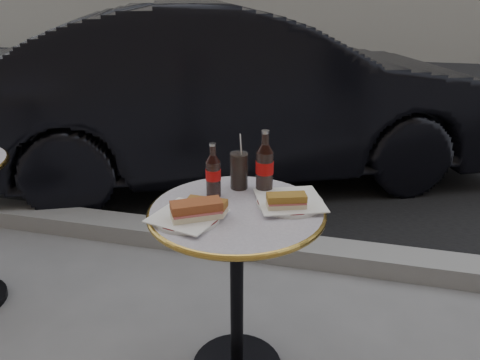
% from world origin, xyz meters
% --- Properties ---
extents(asphalt_road, '(40.00, 8.00, 0.00)m').
position_xyz_m(asphalt_road, '(0.00, 5.00, 0.00)').
color(asphalt_road, black).
rests_on(asphalt_road, ground).
extents(curb, '(40.00, 0.20, 0.12)m').
position_xyz_m(curb, '(0.00, 0.90, 0.05)').
color(curb, gray).
rests_on(curb, ground).
extents(bistro_table, '(0.62, 0.62, 0.73)m').
position_xyz_m(bistro_table, '(0.00, 0.00, 0.37)').
color(bistro_table, '#BAB2C4').
rests_on(bistro_table, ground).
extents(plate_left, '(0.29, 0.29, 0.01)m').
position_xyz_m(plate_left, '(-0.14, -0.12, 0.74)').
color(plate_left, silver).
rests_on(plate_left, bistro_table).
extents(plate_right, '(0.28, 0.28, 0.01)m').
position_xyz_m(plate_right, '(0.17, 0.08, 0.74)').
color(plate_right, white).
rests_on(plate_right, bistro_table).
extents(sandwich_left_a, '(0.18, 0.15, 0.06)m').
position_xyz_m(sandwich_left_a, '(-0.10, -0.13, 0.77)').
color(sandwich_left_a, brown).
rests_on(sandwich_left_a, plate_left).
extents(sandwich_left_b, '(0.14, 0.07, 0.05)m').
position_xyz_m(sandwich_left_b, '(-0.08, -0.09, 0.77)').
color(sandwich_left_b, brown).
rests_on(sandwich_left_b, plate_left).
extents(sandwich_right, '(0.15, 0.10, 0.05)m').
position_xyz_m(sandwich_right, '(0.17, 0.02, 0.77)').
color(sandwich_right, olive).
rests_on(sandwich_right, plate_right).
extents(cola_bottle_left, '(0.08, 0.08, 0.20)m').
position_xyz_m(cola_bottle_left, '(-0.11, 0.09, 0.83)').
color(cola_bottle_left, black).
rests_on(cola_bottle_left, bistro_table).
extents(cola_bottle_right, '(0.08, 0.08, 0.24)m').
position_xyz_m(cola_bottle_right, '(0.07, 0.16, 0.85)').
color(cola_bottle_right, black).
rests_on(cola_bottle_right, bistro_table).
extents(cola_glass, '(0.08, 0.08, 0.14)m').
position_xyz_m(cola_glass, '(-0.04, 0.18, 0.80)').
color(cola_glass, black).
rests_on(cola_glass, bistro_table).
extents(parked_car, '(2.90, 4.28, 1.33)m').
position_xyz_m(parked_car, '(-0.53, 2.10, 0.67)').
color(parked_car, black).
rests_on(parked_car, ground).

